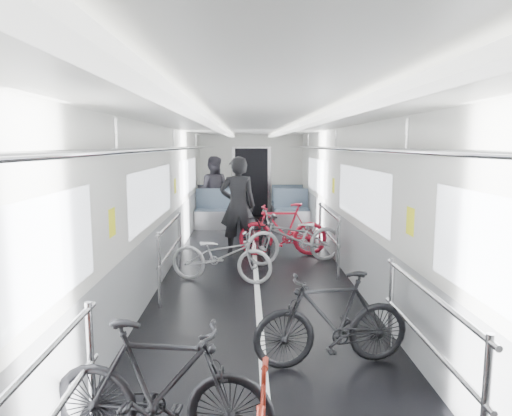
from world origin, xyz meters
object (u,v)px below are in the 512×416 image
Objects in this scene: bike_left_far at (221,255)px; bike_right_far at (283,229)px; person_standing at (238,206)px; bike_right_mid at (295,237)px; bike_right_near at (332,319)px; bike_left_mid at (161,387)px; person_seated at (213,190)px; bike_aisle at (256,235)px.

bike_left_far is 0.96× the size of bike_right_far.
person_standing is at bearing -98.27° from bike_right_far.
bike_right_near is at bearing -17.99° from bike_right_mid.
person_seated is at bearing 10.23° from bike_left_mid.
person_standing reaches higher than bike_right_far.
bike_left_mid is at bearing -114.83° from bike_aisle.
bike_right_far is at bearing 166.11° from person_standing.
person_standing is at bearing -176.67° from bike_right_near.
bike_right_far is 0.89× the size of person_standing.
bike_left_mid is 1.85m from bike_right_near.
person_standing is (-0.97, 4.54, 0.49)m from bike_right_near.
person_seated is (-1.07, 3.49, 0.50)m from bike_aisle.
person_standing is (0.42, 5.75, 0.48)m from bike_left_mid.
person_standing is 1.05× the size of person_seated.
bike_right_far is 0.52m from bike_aisle.
bike_right_mid is 1.09× the size of bike_right_far.
bike_left_far is 0.89× the size of person_seated.
person_standing reaches higher than bike_aisle.
bike_right_near is 0.85× the size of person_seated.
person_seated reaches higher than bike_aisle.
bike_right_near is 0.81× the size of person_standing.
bike_left_mid is at bearing -168.36° from bike_left_far.
bike_left_mid is 1.02× the size of bike_right_near.
bike_right_mid is at bearing 16.16° from bike_right_far.
bike_right_mid is 1.01× the size of person_seated.
bike_left_mid is 0.93× the size of bike_right_far.
bike_left_mid is 0.85× the size of bike_right_mid.
person_standing is at bearing 4.19° from bike_left_mid.
person_seated is (-1.74, 4.13, 0.42)m from bike_right_mid.
bike_aisle is 0.84× the size of person_seated.
bike_right_mid reaches higher than bike_left_far.
person_standing is (-0.36, 0.10, 0.54)m from bike_aisle.
bike_right_far is at bearing 121.55° from person_seated.
person_standing reaches higher than bike_right_mid.
person_seated reaches higher than bike_left_mid.
bike_right_mid is (1.25, 1.08, 0.06)m from bike_left_far.
person_seated reaches higher than bike_right_near.
person_seated is at bearing -174.32° from bike_right_mid.
bike_right_near is at bearing -40.67° from bike_left_mid.
person_seated is at bearing 90.05° from bike_aisle.
person_seated is at bearing -176.76° from bike_right_near.
bike_right_near is (1.40, 1.21, -0.01)m from bike_left_mid.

